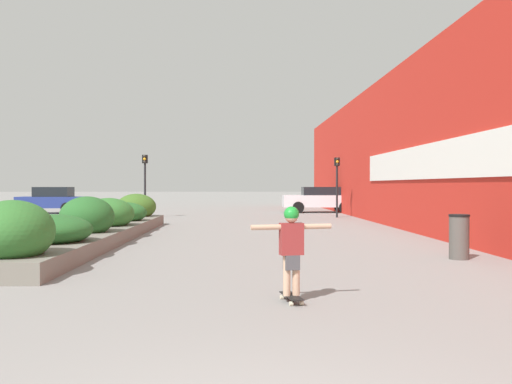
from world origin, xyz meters
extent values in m
cube|color=red|center=(6.44, 20.47, 3.24)|extent=(0.60, 48.32, 6.48)
cube|color=white|center=(6.10, 10.38, 2.51)|extent=(0.06, 26.43, 1.17)
cube|color=slate|center=(-4.46, 14.28, 0.20)|extent=(1.87, 15.72, 0.40)
ellipsoid|color=#33702D|center=(-4.42, 7.49, 0.85)|extent=(1.55, 1.76, 1.20)
ellipsoid|color=#286028|center=(-4.54, 10.07, 0.68)|extent=(1.90, 2.00, 0.74)
ellipsoid|color=#286028|center=(-4.44, 12.81, 0.83)|extent=(1.52, 1.59, 1.16)
ellipsoid|color=#33702D|center=(-4.44, 15.42, 0.79)|extent=(1.68, 1.84, 1.04)
ellipsoid|color=#286028|center=(-4.45, 18.01, 0.70)|extent=(1.68, 1.48, 0.79)
ellipsoid|color=#3D6623|center=(-4.54, 20.99, 0.81)|extent=(1.68, 1.49, 1.10)
cube|color=black|center=(0.64, 4.99, 0.09)|extent=(0.32, 0.72, 0.01)
cylinder|color=beige|center=(0.52, 5.21, 0.03)|extent=(0.06, 0.07, 0.06)
cylinder|color=beige|center=(0.67, 5.24, 0.03)|extent=(0.06, 0.07, 0.06)
cylinder|color=beige|center=(0.62, 4.73, 0.03)|extent=(0.06, 0.07, 0.06)
cylinder|color=beige|center=(0.77, 4.76, 0.03)|extent=(0.06, 0.07, 0.06)
cylinder|color=tan|center=(0.57, 4.97, 0.40)|extent=(0.13, 0.13, 0.60)
cylinder|color=tan|center=(0.71, 5.00, 0.40)|extent=(0.13, 0.13, 0.60)
cube|color=#4C4C51|center=(0.64, 4.99, 0.59)|extent=(0.25, 0.22, 0.22)
cube|color=maroon|center=(0.64, 4.99, 0.93)|extent=(0.37, 0.23, 0.47)
cylinder|color=tan|center=(0.26, 4.91, 1.11)|extent=(0.45, 0.17, 0.08)
cylinder|color=tan|center=(1.03, 5.07, 1.11)|extent=(0.45, 0.17, 0.08)
sphere|color=tan|center=(0.64, 4.99, 1.27)|extent=(0.20, 0.20, 0.20)
sphere|color=green|center=(0.64, 4.99, 1.30)|extent=(0.22, 0.22, 0.22)
cylinder|color=#514C47|center=(4.99, 9.73, 0.50)|extent=(0.45, 0.45, 1.00)
cylinder|color=black|center=(4.99, 9.73, 1.02)|extent=(0.47, 0.47, 0.05)
cube|color=navy|center=(-11.71, 31.85, 0.69)|extent=(3.87, 1.70, 0.68)
cube|color=black|center=(-11.55, 31.85, 1.32)|extent=(2.13, 1.50, 0.59)
cylinder|color=black|center=(-12.91, 31.04, 0.35)|extent=(0.69, 0.22, 0.69)
cylinder|color=black|center=(-12.91, 32.66, 0.35)|extent=(0.69, 0.22, 0.69)
cylinder|color=black|center=(-10.51, 31.04, 0.35)|extent=(0.69, 0.22, 0.69)
cylinder|color=black|center=(-10.51, 32.66, 0.35)|extent=(0.69, 0.22, 0.69)
cube|color=silver|center=(4.91, 32.49, 0.73)|extent=(4.62, 1.77, 0.75)
cube|color=black|center=(5.09, 32.49, 1.36)|extent=(2.54, 1.56, 0.52)
cylinder|color=black|center=(3.47, 31.65, 0.36)|extent=(0.71, 0.22, 0.71)
cylinder|color=black|center=(3.47, 33.33, 0.36)|extent=(0.71, 0.22, 0.71)
cylinder|color=black|center=(6.34, 31.65, 0.36)|extent=(0.71, 0.22, 0.71)
cylinder|color=black|center=(6.34, 33.33, 0.36)|extent=(0.71, 0.22, 0.71)
cylinder|color=black|center=(-5.18, 27.08, 1.45)|extent=(0.11, 0.11, 2.89)
cube|color=black|center=(-5.18, 27.08, 3.12)|extent=(0.28, 0.20, 0.45)
sphere|color=#2D2823|center=(-5.18, 26.96, 3.27)|extent=(0.15, 0.15, 0.15)
sphere|color=orange|center=(-5.18, 26.96, 3.12)|extent=(0.15, 0.15, 0.15)
sphere|color=#2D2823|center=(-5.18, 26.96, 2.97)|extent=(0.15, 0.15, 0.15)
cylinder|color=black|center=(5.07, 26.99, 1.38)|extent=(0.11, 0.11, 2.76)
cube|color=black|center=(5.07, 26.99, 2.98)|extent=(0.28, 0.20, 0.45)
sphere|color=#2D2823|center=(5.07, 26.87, 3.13)|extent=(0.15, 0.15, 0.15)
sphere|color=orange|center=(5.07, 26.87, 2.98)|extent=(0.15, 0.15, 0.15)
sphere|color=#2D2823|center=(5.07, 26.87, 2.83)|extent=(0.15, 0.15, 0.15)
camera|label=1|loc=(-0.11, -3.37, 1.72)|focal=40.00mm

